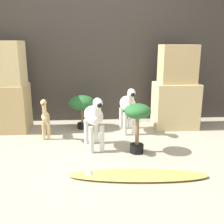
% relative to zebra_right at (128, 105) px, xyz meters
% --- Properties ---
extents(ground_plane, '(14.00, 14.00, 0.00)m').
position_rel_zebra_right_xyz_m(ground_plane, '(-0.49, -0.96, -0.39)').
color(ground_plane, '#9E937F').
extents(wall_back, '(6.40, 0.08, 2.20)m').
position_rel_zebra_right_xyz_m(wall_back, '(-0.49, 0.68, 0.71)').
color(wall_back, '#38332D').
rests_on(wall_back, ground_plane).
extents(rock_pillar_left, '(0.61, 0.44, 1.23)m').
position_rel_zebra_right_xyz_m(rock_pillar_left, '(-1.69, 0.20, 0.21)').
color(rock_pillar_left, tan).
rests_on(rock_pillar_left, ground_plane).
extents(rock_pillar_right, '(0.61, 0.44, 1.18)m').
position_rel_zebra_right_xyz_m(rock_pillar_right, '(0.72, 0.20, 0.14)').
color(rock_pillar_right, '#DBC184').
rests_on(rock_pillar_right, ground_plane).
extents(zebra_right, '(0.24, 0.54, 0.65)m').
position_rel_zebra_right_xyz_m(zebra_right, '(0.00, 0.00, 0.00)').
color(zebra_right, silver).
rests_on(zebra_right, ground_plane).
extents(zebra_left, '(0.29, 0.54, 0.65)m').
position_rel_zebra_right_xyz_m(zebra_left, '(-0.46, -0.55, 0.00)').
color(zebra_left, silver).
rests_on(zebra_left, ground_plane).
extents(giraffe_figurine, '(0.13, 0.39, 0.55)m').
position_rel_zebra_right_xyz_m(giraffe_figurine, '(-1.09, -0.17, -0.09)').
color(giraffe_figurine, tan).
rests_on(giraffe_figurine, ground_plane).
extents(potted_palm_front, '(0.37, 0.37, 0.48)m').
position_rel_zebra_right_xyz_m(potted_palm_front, '(-0.64, 0.21, -0.02)').
color(potted_palm_front, black).
rests_on(potted_palm_front, ground_plane).
extents(potted_palm_back, '(0.29, 0.29, 0.57)m').
position_rel_zebra_right_xyz_m(potted_palm_back, '(0.01, -0.70, 0.03)').
color(potted_palm_back, black).
rests_on(potted_palm_back, ground_plane).
extents(surfboard, '(1.31, 0.34, 0.09)m').
position_rel_zebra_right_xyz_m(surfboard, '(-0.07, -1.27, -0.36)').
color(surfboard, gold).
rests_on(surfboard, ground_plane).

